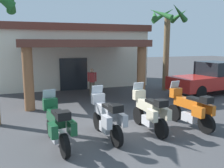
{
  "coord_description": "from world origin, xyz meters",
  "views": [
    {
      "loc": [
        -2.79,
        -7.77,
        3.06
      ],
      "look_at": [
        0.81,
        2.54,
        1.2
      ],
      "focal_mm": 38.55,
      "sensor_mm": 36.0,
      "label": 1
    }
  ],
  "objects": [
    {
      "name": "ground_plane",
      "position": [
        0.0,
        0.0,
        0.0
      ],
      "size": [
        80.0,
        80.0,
        0.0
      ],
      "primitive_type": "plane",
      "color": "#424244"
    },
    {
      "name": "motorcycle_cream",
      "position": [
        1.13,
        -0.55,
        0.7
      ],
      "size": [
        0.72,
        2.21,
        1.61
      ],
      "rotation": [
        0.0,
        0.0,
        1.62
      ],
      "color": "black",
      "rests_on": "ground_plane"
    },
    {
      "name": "motel_building",
      "position": [
        -0.01,
        10.15,
        2.21
      ],
      "size": [
        11.23,
        9.89,
        4.32
      ],
      "rotation": [
        0.0,
        0.0,
        0.0
      ],
      "color": "silver",
      "rests_on": "ground_plane"
    },
    {
      "name": "motorcycle_green",
      "position": [
        -2.09,
        -0.87,
        0.7
      ],
      "size": [
        0.81,
        2.21,
        1.61
      ],
      "rotation": [
        0.0,
        0.0,
        1.71
      ],
      "color": "black",
      "rests_on": "ground_plane"
    },
    {
      "name": "pickup_truck_red",
      "position": [
        7.6,
        3.86,
        0.94
      ],
      "size": [
        5.45,
        2.75,
        1.95
      ],
      "rotation": [
        0.0,
        0.0,
        0.17
      ],
      "color": "black",
      "rests_on": "ground_plane"
    },
    {
      "name": "motorcycle_orange",
      "position": [
        2.73,
        -0.68,
        0.7
      ],
      "size": [
        0.84,
        2.2,
        1.61
      ],
      "rotation": [
        0.0,
        0.0,
        1.73
      ],
      "color": "black",
      "rests_on": "ground_plane"
    },
    {
      "name": "palm_tree_near_portico",
      "position": [
        5.63,
        5.78,
        3.88
      ],
      "size": [
        2.41,
        2.42,
        5.46
      ],
      "color": "brown",
      "rests_on": "ground_plane"
    },
    {
      "name": "motorcycle_silver",
      "position": [
        -0.48,
        -0.66,
        0.7
      ],
      "size": [
        0.74,
        2.21,
        1.61
      ],
      "rotation": [
        0.0,
        0.0,
        1.66
      ],
      "color": "black",
      "rests_on": "ground_plane"
    },
    {
      "name": "pedestrian",
      "position": [
        0.71,
        5.81,
        0.92
      ],
      "size": [
        0.5,
        0.32,
        1.6
      ],
      "rotation": [
        0.0,
        0.0,
        4.35
      ],
      "color": "brown",
      "rests_on": "ground_plane"
    }
  ]
}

